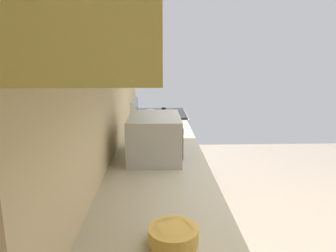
% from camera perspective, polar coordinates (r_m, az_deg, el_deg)
% --- Properties ---
extents(wall_back, '(4.32, 0.12, 2.75)m').
position_cam_1_polar(wall_back, '(1.89, -12.94, 8.01)').
color(wall_back, beige).
rests_on(wall_back, ground_plane).
extents(oven_range, '(0.71, 0.64, 1.07)m').
position_cam_1_polar(oven_range, '(3.60, -1.57, -4.47)').
color(oven_range, '#B7BABF').
rests_on(oven_range, ground_plane).
extents(microwave, '(0.49, 0.33, 0.27)m').
position_cam_1_polar(microwave, '(1.93, -2.53, -2.04)').
color(microwave, '#B7BABF').
rests_on(microwave, counter_run).
extents(bowl, '(0.18, 0.18, 0.06)m').
position_cam_1_polar(bowl, '(1.10, 1.02, -19.98)').
color(bowl, gold).
rests_on(bowl, counter_run).
extents(kettle, '(0.21, 0.16, 0.19)m').
position_cam_1_polar(kettle, '(2.78, -0.82, 1.39)').
color(kettle, black).
rests_on(kettle, counter_run).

